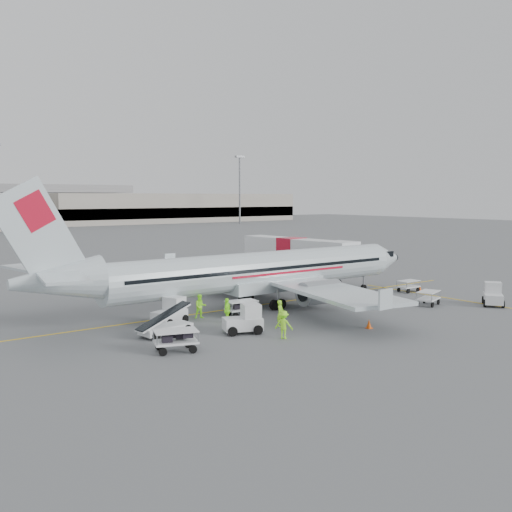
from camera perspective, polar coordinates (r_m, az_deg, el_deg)
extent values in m
plane|color=#56595B|center=(47.45, 1.45, -4.77)|extent=(360.00, 360.00, 0.00)
cube|color=yellow|center=(47.45, 1.45, -4.76)|extent=(44.00, 0.20, 0.01)
cube|color=yellow|center=(52.29, 19.26, -4.10)|extent=(0.20, 20.00, 0.01)
cone|color=#FE560B|center=(55.58, 16.06, -3.08)|extent=(0.41, 0.41, 0.66)
cone|color=#FE560B|center=(56.48, -8.21, -2.76)|extent=(0.41, 0.41, 0.67)
cone|color=#FE560B|center=(39.30, 11.23, -6.66)|extent=(0.39, 0.39, 0.63)
imported|color=#85E11F|center=(39.09, 2.45, -5.74)|extent=(0.78, 0.68, 1.80)
imported|color=#85E11F|center=(41.78, -5.59, -5.04)|extent=(1.03, 0.92, 1.76)
imported|color=#85E11F|center=(35.73, 2.80, -6.88)|extent=(1.18, 1.31, 1.76)
imported|color=#85E11F|center=(40.10, -2.90, -5.47)|extent=(1.09, 0.97, 1.77)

